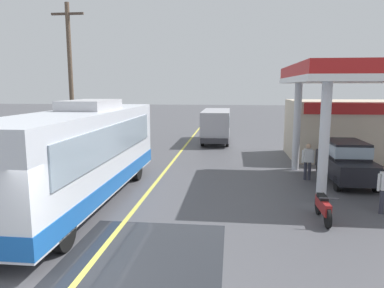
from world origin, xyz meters
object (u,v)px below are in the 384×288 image
coach_bus_main (82,156)px  motorcycle_parked_forecourt (323,207)px  minibus_opposing_lane (216,123)px  pedestrian_by_shop (308,160)px  car_at_pump (346,159)px

coach_bus_main → motorcycle_parked_forecourt: coach_bus_main is taller
minibus_opposing_lane → motorcycle_parked_forecourt: 16.53m
motorcycle_parked_forecourt → pedestrian_by_shop: pedestrian_by_shop is taller
pedestrian_by_shop → coach_bus_main: bearing=-154.6°
coach_bus_main → motorcycle_parked_forecourt: size_ratio=6.13×
coach_bus_main → motorcycle_parked_forecourt: 8.41m
coach_bus_main → minibus_opposing_lane: 15.60m
motorcycle_parked_forecourt → pedestrian_by_shop: bearing=83.8°
coach_bus_main → minibus_opposing_lane: bearing=74.4°
minibus_opposing_lane → car_at_pump: bearing=-60.5°
car_at_pump → pedestrian_by_shop: bearing=174.4°
coach_bus_main → motorcycle_parked_forecourt: bearing=-6.6°
car_at_pump → minibus_opposing_lane: bearing=119.5°
motorcycle_parked_forecourt → pedestrian_by_shop: 5.19m
minibus_opposing_lane → motorcycle_parked_forecourt: bearing=-75.7°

